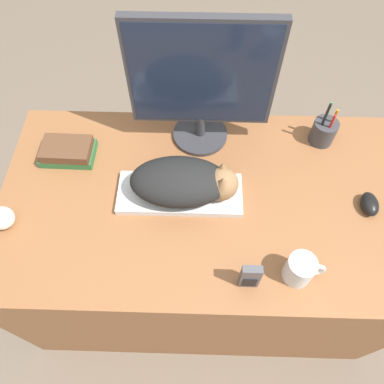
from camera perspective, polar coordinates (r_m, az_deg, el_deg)
ground_plane at (r=1.81m, az=1.05°, el=-23.51°), size 12.00×12.00×0.00m
desk at (r=1.57m, az=1.52°, el=-7.62°), size 1.38×0.76×0.71m
keyboard at (r=1.25m, az=-1.85°, el=-0.27°), size 0.41×0.16×0.02m
cat at (r=1.18m, az=-0.85°, el=1.56°), size 0.35×0.18×0.13m
monitor at (r=1.22m, az=1.48°, el=16.56°), size 0.47×0.20×0.48m
computer_mouse at (r=1.35m, az=25.45°, el=-1.66°), size 0.06×0.09×0.04m
coffee_mug at (r=1.13m, az=16.19°, el=-11.26°), size 0.12×0.08×0.10m
pen_cup at (r=1.44m, az=19.42°, el=8.73°), size 0.09×0.09×0.19m
baseball at (r=1.31m, az=-26.95°, el=-3.57°), size 0.07×0.07×0.07m
phone at (r=1.09m, az=8.85°, el=-12.66°), size 0.06×0.02×0.12m
book_stack at (r=1.40m, az=-18.45°, el=5.94°), size 0.19×0.12×0.06m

